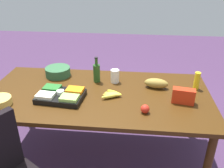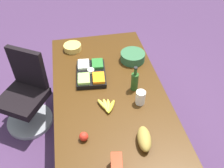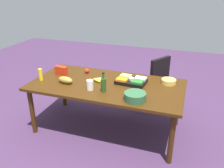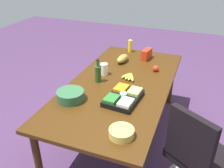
{
  "view_description": "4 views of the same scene",
  "coord_description": "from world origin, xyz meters",
  "px_view_note": "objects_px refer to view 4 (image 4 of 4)",
  "views": [
    {
      "loc": [
        -0.35,
        2.07,
        1.92
      ],
      "look_at": [
        -0.14,
        -0.03,
        0.85
      ],
      "focal_mm": 38.87,
      "sensor_mm": 36.0,
      "label": 1
    },
    {
      "loc": [
        -1.64,
        0.3,
        2.47
      ],
      "look_at": [
        0.11,
        -0.04,
        0.8
      ],
      "focal_mm": 39.12,
      "sensor_mm": 36.0,
      "label": 2
    },
    {
      "loc": [
        1.09,
        -2.92,
        2.13
      ],
      "look_at": [
        0.09,
        -0.04,
        0.79
      ],
      "focal_mm": 37.69,
      "sensor_mm": 36.0,
      "label": 3
    },
    {
      "loc": [
        2.32,
        0.79,
        2.09
      ],
      "look_at": [
        0.11,
        -0.06,
        0.8
      ],
      "focal_mm": 39.34,
      "sensor_mm": 36.0,
      "label": 4
    }
  ],
  "objects_px": {
    "salad_bowl": "(70,96)",
    "office_chair": "(195,162)",
    "veggie_tray": "(123,97)",
    "bread_loaf": "(123,59)",
    "mustard_bottle": "(130,46)",
    "chip_bowl": "(121,133)",
    "wine_bottle": "(98,73)",
    "apple_red": "(156,68)",
    "conference_table": "(120,89)",
    "banana_bunch": "(129,77)",
    "chip_bag_red": "(147,54)",
    "mayo_jar": "(104,69)"
  },
  "relations": [
    {
      "from": "veggie_tray",
      "to": "mustard_bottle",
      "type": "height_order",
      "value": "mustard_bottle"
    },
    {
      "from": "mustard_bottle",
      "to": "chip_bowl",
      "type": "height_order",
      "value": "mustard_bottle"
    },
    {
      "from": "conference_table",
      "to": "veggie_tray",
      "type": "relative_size",
      "value": 4.93
    },
    {
      "from": "salad_bowl",
      "to": "office_chair",
      "type": "bearing_deg",
      "value": 90.02
    },
    {
      "from": "mayo_jar",
      "to": "chip_bag_red",
      "type": "distance_m",
      "value": 0.75
    },
    {
      "from": "apple_red",
      "to": "chip_bag_red",
      "type": "height_order",
      "value": "chip_bag_red"
    },
    {
      "from": "veggie_tray",
      "to": "salad_bowl",
      "type": "distance_m",
      "value": 0.53
    },
    {
      "from": "office_chair",
      "to": "mayo_jar",
      "type": "xyz_separation_m",
      "value": [
        -0.65,
        -1.18,
        0.46
      ]
    },
    {
      "from": "veggie_tray",
      "to": "bread_loaf",
      "type": "bearing_deg",
      "value": -160.73
    },
    {
      "from": "veggie_tray",
      "to": "mustard_bottle",
      "type": "xyz_separation_m",
      "value": [
        -1.31,
        -0.34,
        0.05
      ]
    },
    {
      "from": "office_chair",
      "to": "bread_loaf",
      "type": "bearing_deg",
      "value": -134.84
    },
    {
      "from": "chip_bag_red",
      "to": "office_chair",
      "type": "bearing_deg",
      "value": 31.94
    },
    {
      "from": "banana_bunch",
      "to": "apple_red",
      "type": "relative_size",
      "value": 2.65
    },
    {
      "from": "office_chair",
      "to": "apple_red",
      "type": "bearing_deg",
      "value": -147.48
    },
    {
      "from": "mayo_jar",
      "to": "mustard_bottle",
      "type": "height_order",
      "value": "mustard_bottle"
    },
    {
      "from": "office_chair",
      "to": "salad_bowl",
      "type": "height_order",
      "value": "office_chair"
    },
    {
      "from": "conference_table",
      "to": "mustard_bottle",
      "type": "bearing_deg",
      "value": -168.94
    },
    {
      "from": "mayo_jar",
      "to": "bread_loaf",
      "type": "bearing_deg",
      "value": 168.37
    },
    {
      "from": "office_chair",
      "to": "chip_bowl",
      "type": "relative_size",
      "value": 4.64
    },
    {
      "from": "wine_bottle",
      "to": "chip_bowl",
      "type": "relative_size",
      "value": 1.33
    },
    {
      "from": "banana_bunch",
      "to": "wine_bottle",
      "type": "distance_m",
      "value": 0.38
    },
    {
      "from": "office_chair",
      "to": "wine_bottle",
      "type": "distance_m",
      "value": 1.35
    },
    {
      "from": "wine_bottle",
      "to": "chip_bowl",
      "type": "xyz_separation_m",
      "value": [
        0.8,
        0.56,
        -0.07
      ]
    },
    {
      "from": "office_chair",
      "to": "veggie_tray",
      "type": "relative_size",
      "value": 2.17
    },
    {
      "from": "chip_bowl",
      "to": "mayo_jar",
      "type": "bearing_deg",
      "value": -150.39
    },
    {
      "from": "office_chair",
      "to": "salad_bowl",
      "type": "bearing_deg",
      "value": -89.98
    },
    {
      "from": "veggie_tray",
      "to": "mustard_bottle",
      "type": "bearing_deg",
      "value": -165.53
    },
    {
      "from": "apple_red",
      "to": "bread_loaf",
      "type": "height_order",
      "value": "bread_loaf"
    },
    {
      "from": "bread_loaf",
      "to": "mayo_jar",
      "type": "distance_m",
      "value": 0.44
    },
    {
      "from": "banana_bunch",
      "to": "veggie_tray",
      "type": "xyz_separation_m",
      "value": [
        0.48,
        0.09,
        0.01
      ]
    },
    {
      "from": "chip_bag_red",
      "to": "banana_bunch",
      "type": "bearing_deg",
      "value": -3.87
    },
    {
      "from": "conference_table",
      "to": "chip_bag_red",
      "type": "relative_size",
      "value": 10.99
    },
    {
      "from": "apple_red",
      "to": "wine_bottle",
      "type": "distance_m",
      "value": 0.75
    },
    {
      "from": "office_chair",
      "to": "banana_bunch",
      "type": "relative_size",
      "value": 4.8
    },
    {
      "from": "mustard_bottle",
      "to": "banana_bunch",
      "type": "bearing_deg",
      "value": 16.79
    },
    {
      "from": "salad_bowl",
      "to": "chip_bag_red",
      "type": "bearing_deg",
      "value": 160.78
    },
    {
      "from": "apple_red",
      "to": "wine_bottle",
      "type": "height_order",
      "value": "wine_bottle"
    },
    {
      "from": "banana_bunch",
      "to": "chip_bowl",
      "type": "distance_m",
      "value": 1.02
    },
    {
      "from": "salad_bowl",
      "to": "bread_loaf",
      "type": "xyz_separation_m",
      "value": [
        -1.08,
        0.18,
        0.0
      ]
    },
    {
      "from": "veggie_tray",
      "to": "salad_bowl",
      "type": "xyz_separation_m",
      "value": [
        0.18,
        -0.5,
        0.01
      ]
    },
    {
      "from": "bread_loaf",
      "to": "banana_bunch",
      "type": "bearing_deg",
      "value": 28.21
    },
    {
      "from": "banana_bunch",
      "to": "veggie_tray",
      "type": "relative_size",
      "value": 0.45
    },
    {
      "from": "chip_bowl",
      "to": "apple_red",
      "type": "bearing_deg",
      "value": 179.91
    },
    {
      "from": "conference_table",
      "to": "chip_bag_red",
      "type": "distance_m",
      "value": 0.82
    },
    {
      "from": "veggie_tray",
      "to": "bread_loaf",
      "type": "xyz_separation_m",
      "value": [
        -0.9,
        -0.32,
        0.01
      ]
    },
    {
      "from": "banana_bunch",
      "to": "bread_loaf",
      "type": "xyz_separation_m",
      "value": [
        -0.43,
        -0.23,
        0.03
      ]
    },
    {
      "from": "banana_bunch",
      "to": "wine_bottle",
      "type": "bearing_deg",
      "value": -57.63
    },
    {
      "from": "conference_table",
      "to": "veggie_tray",
      "type": "distance_m",
      "value": 0.37
    },
    {
      "from": "office_chair",
      "to": "chip_bowl",
      "type": "bearing_deg",
      "value": -61.25
    },
    {
      "from": "office_chair",
      "to": "veggie_tray",
      "type": "height_order",
      "value": "office_chair"
    }
  ]
}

